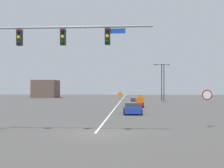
{
  "coord_description": "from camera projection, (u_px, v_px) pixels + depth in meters",
  "views": [
    {
      "loc": [
        2.34,
        -18.14,
        2.99
      ],
      "look_at": [
        -1.22,
        33.88,
        3.61
      ],
      "focal_mm": 45.22,
      "sensor_mm": 36.0,
      "label": 1
    }
  ],
  "objects": [
    {
      "name": "car_blue_near",
      "position": [
        132.0,
        108.0,
        31.86
      ],
      "size": [
        2.15,
        4.49,
        1.28
      ],
      "color": "#1E389E",
      "rests_on": "ground"
    },
    {
      "name": "traffic_signal_assembly",
      "position": [
        37.0,
        47.0,
        18.54
      ],
      "size": [
        11.79,
        0.44,
        7.47
      ],
      "color": "gray",
      "rests_on": "ground"
    },
    {
      "name": "street_lamp_far_right",
      "position": [
        163.0,
        81.0,
        58.48
      ],
      "size": [
        1.86,
        0.24,
        7.84
      ],
      "color": "black",
      "rests_on": "ground"
    },
    {
      "name": "roadside_building_west",
      "position": [
        46.0,
        89.0,
        82.02
      ],
      "size": [
        6.74,
        6.74,
        5.1
      ],
      "color": "brown",
      "rests_on": "ground"
    },
    {
      "name": "ground",
      "position": [
        95.0,
        133.0,
        18.22
      ],
      "size": [
        191.37,
        191.37,
        0.0
      ],
      "primitive_type": "plane",
      "color": "#4C4947"
    },
    {
      "name": "stop_sign",
      "position": [
        207.0,
        101.0,
        20.87
      ],
      "size": [
        0.76,
        0.07,
        2.8
      ],
      "color": "gray",
      "rests_on": "ground"
    },
    {
      "name": "street_lamp_far_left",
      "position": [
        162.0,
        79.0,
        62.61
      ],
      "size": [
        3.47,
        0.24,
        8.19
      ],
      "color": "black",
      "rests_on": "ground"
    },
    {
      "name": "car_red_passing",
      "position": [
        137.0,
        103.0,
        42.59
      ],
      "size": [
        2.27,
        4.01,
        1.42
      ],
      "color": "red",
      "rests_on": "ground"
    },
    {
      "name": "construction_sign_left_shoulder",
      "position": [
        140.0,
        100.0,
        36.18
      ],
      "size": [
        1.3,
        0.19,
        2.07
      ],
      "color": "orange",
      "rests_on": "ground"
    },
    {
      "name": "road_centre_stripe",
      "position": [
        122.0,
        99.0,
        71.25
      ],
      "size": [
        0.16,
        106.31,
        0.01
      ],
      "color": "white",
      "rests_on": "ground"
    },
    {
      "name": "construction_sign_median_far",
      "position": [
        120.0,
        95.0,
        65.84
      ],
      "size": [
        1.34,
        0.17,
        2.04
      ],
      "color": "orange",
      "rests_on": "ground"
    }
  ]
}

